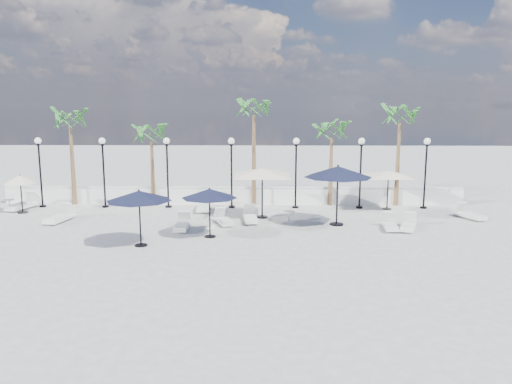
{
  "coord_description": "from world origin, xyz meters",
  "views": [
    {
      "loc": [
        1.82,
        -20.38,
        5.53
      ],
      "look_at": [
        1.4,
        2.9,
        1.5
      ],
      "focal_mm": 35.0,
      "sensor_mm": 36.0,
      "label": 1
    }
  ],
  "objects_px": {
    "lounger_2": "(182,225)",
    "parasol_navy_left": "(139,196)",
    "lounger_5": "(204,205)",
    "lounger_8": "(408,225)",
    "lounger_0": "(60,217)",
    "parasol_navy_mid": "(209,194)",
    "lounger_6": "(390,225)",
    "parasol_navy_right": "(338,172)",
    "parasol_cream_sq_a": "(262,169)",
    "parasol_cream_sq_b": "(389,171)",
    "lounger_1": "(23,204)",
    "lounger_3": "(224,220)",
    "lounger_4": "(250,217)",
    "parasol_cream_small": "(20,180)",
    "lounger_7": "(470,214)"
  },
  "relations": [
    {
      "from": "parasol_cream_sq_a",
      "to": "parasol_cream_small",
      "type": "xyz_separation_m",
      "value": [
        -12.54,
        0.87,
        -0.73
      ]
    },
    {
      "from": "parasol_navy_left",
      "to": "lounger_5",
      "type": "bearing_deg",
      "value": 76.31
    },
    {
      "from": "lounger_4",
      "to": "parasol_navy_right",
      "type": "xyz_separation_m",
      "value": [
        4.07,
        -0.56,
        2.27
      ]
    },
    {
      "from": "lounger_8",
      "to": "parasol_navy_right",
      "type": "distance_m",
      "value": 3.96
    },
    {
      "from": "lounger_8",
      "to": "parasol_navy_mid",
      "type": "xyz_separation_m",
      "value": [
        -8.82,
        -1.4,
        1.66
      ]
    },
    {
      "from": "lounger_5",
      "to": "parasol_navy_mid",
      "type": "bearing_deg",
      "value": -84.78
    },
    {
      "from": "lounger_3",
      "to": "parasol_cream_sq_b",
      "type": "relative_size",
      "value": 0.4
    },
    {
      "from": "lounger_6",
      "to": "lounger_7",
      "type": "xyz_separation_m",
      "value": [
        4.49,
        2.22,
        0.01
      ]
    },
    {
      "from": "lounger_0",
      "to": "lounger_4",
      "type": "xyz_separation_m",
      "value": [
        9.2,
        0.19,
        -0.02
      ]
    },
    {
      "from": "parasol_cream_small",
      "to": "lounger_1",
      "type": "bearing_deg",
      "value": 114.08
    },
    {
      "from": "parasol_navy_left",
      "to": "parasol_cream_sq_a",
      "type": "relative_size",
      "value": 0.48
    },
    {
      "from": "parasol_navy_mid",
      "to": "parasol_cream_sq_a",
      "type": "distance_m",
      "value": 4.43
    },
    {
      "from": "parasol_cream_sq_a",
      "to": "parasol_navy_left",
      "type": "bearing_deg",
      "value": -132.87
    },
    {
      "from": "lounger_5",
      "to": "lounger_1",
      "type": "bearing_deg",
      "value": 175.08
    },
    {
      "from": "lounger_1",
      "to": "parasol_navy_right",
      "type": "height_order",
      "value": "parasol_navy_right"
    },
    {
      "from": "lounger_8",
      "to": "lounger_3",
      "type": "bearing_deg",
      "value": -164.87
    },
    {
      "from": "lounger_5",
      "to": "parasol_navy_right",
      "type": "distance_m",
      "value": 7.71
    },
    {
      "from": "parasol_navy_right",
      "to": "parasol_cream_small",
      "type": "height_order",
      "value": "parasol_navy_right"
    },
    {
      "from": "lounger_2",
      "to": "parasol_navy_mid",
      "type": "height_order",
      "value": "parasol_navy_mid"
    },
    {
      "from": "lounger_7",
      "to": "parasol_navy_right",
      "type": "distance_m",
      "value": 7.31
    },
    {
      "from": "lounger_0",
      "to": "parasol_navy_mid",
      "type": "relative_size",
      "value": 0.86
    },
    {
      "from": "lounger_0",
      "to": "parasol_navy_left",
      "type": "relative_size",
      "value": 0.79
    },
    {
      "from": "lounger_6",
      "to": "parasol_navy_left",
      "type": "bearing_deg",
      "value": -158.94
    },
    {
      "from": "lounger_3",
      "to": "lounger_5",
      "type": "bearing_deg",
      "value": 92.06
    },
    {
      "from": "lounger_3",
      "to": "lounger_8",
      "type": "height_order",
      "value": "lounger_8"
    },
    {
      "from": "parasol_cream_small",
      "to": "lounger_4",
      "type": "bearing_deg",
      "value": -8.55
    },
    {
      "from": "lounger_2",
      "to": "parasol_navy_left",
      "type": "distance_m",
      "value": 3.43
    },
    {
      "from": "lounger_5",
      "to": "parasol_navy_right",
      "type": "xyz_separation_m",
      "value": [
        6.65,
        -3.2,
        2.23
      ]
    },
    {
      "from": "parasol_navy_left",
      "to": "lounger_3",
      "type": "bearing_deg",
      "value": 51.19
    },
    {
      "from": "lounger_1",
      "to": "parasol_cream_sq_b",
      "type": "xyz_separation_m",
      "value": [
        19.71,
        0.36,
        1.82
      ]
    },
    {
      "from": "parasol_navy_right",
      "to": "parasol_cream_small",
      "type": "bearing_deg",
      "value": 171.63
    },
    {
      "from": "lounger_3",
      "to": "lounger_4",
      "type": "relative_size",
      "value": 0.94
    },
    {
      "from": "lounger_2",
      "to": "lounger_8",
      "type": "bearing_deg",
      "value": -0.38
    },
    {
      "from": "lounger_2",
      "to": "parasol_cream_small",
      "type": "distance_m",
      "value": 9.68
    },
    {
      "from": "lounger_7",
      "to": "parasol_navy_right",
      "type": "relative_size",
      "value": 0.58
    },
    {
      "from": "lounger_1",
      "to": "lounger_3",
      "type": "relative_size",
      "value": 1.26
    },
    {
      "from": "lounger_0",
      "to": "lounger_8",
      "type": "bearing_deg",
      "value": 3.92
    },
    {
      "from": "lounger_3",
      "to": "lounger_4",
      "type": "xyz_separation_m",
      "value": [
        1.25,
        0.52,
        0.02
      ]
    },
    {
      "from": "lounger_6",
      "to": "parasol_cream_sq_a",
      "type": "height_order",
      "value": "parasol_cream_sq_a"
    },
    {
      "from": "parasol_cream_sq_a",
      "to": "parasol_cream_sq_b",
      "type": "bearing_deg",
      "value": 17.73
    },
    {
      "from": "parasol_cream_small",
      "to": "lounger_6",
      "type": "bearing_deg",
      "value": -9.83
    },
    {
      "from": "parasol_navy_mid",
      "to": "parasol_cream_sq_b",
      "type": "distance_m",
      "value": 10.76
    },
    {
      "from": "lounger_6",
      "to": "lounger_0",
      "type": "bearing_deg",
      "value": -178.51
    },
    {
      "from": "lounger_7",
      "to": "parasol_navy_mid",
      "type": "relative_size",
      "value": 0.77
    },
    {
      "from": "lounger_8",
      "to": "lounger_4",
      "type": "bearing_deg",
      "value": -169.99
    },
    {
      "from": "lounger_0",
      "to": "lounger_6",
      "type": "distance_m",
      "value": 15.62
    },
    {
      "from": "parasol_navy_left",
      "to": "parasol_navy_right",
      "type": "relative_size",
      "value": 0.82
    },
    {
      "from": "lounger_2",
      "to": "lounger_6",
      "type": "relative_size",
      "value": 1.03
    },
    {
      "from": "lounger_5",
      "to": "lounger_8",
      "type": "relative_size",
      "value": 1.2
    },
    {
      "from": "lounger_4",
      "to": "lounger_8",
      "type": "xyz_separation_m",
      "value": [
        7.18,
        -1.47,
        -0.01
      ]
    }
  ]
}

